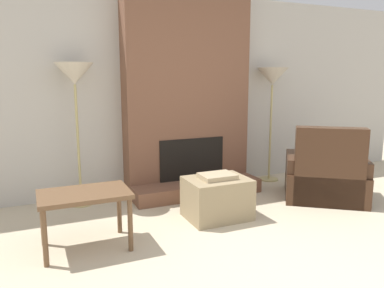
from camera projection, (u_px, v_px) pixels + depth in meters
wall_back at (182, 93)px, 5.09m from camera, size 7.89×0.06×2.60m
fireplace at (188, 101)px, 4.91m from camera, size 1.68×0.71×2.60m
ottoman at (217, 197)px, 4.05m from camera, size 0.66×0.51×0.49m
armchair at (326, 178)px, 4.63m from camera, size 1.26×1.24×0.94m
side_table at (84, 200)px, 3.29m from camera, size 0.78×0.51×0.52m
floor_lamp_left at (75, 79)px, 4.25m from camera, size 0.44×0.44×1.68m
floor_lamp_right at (272, 81)px, 5.33m from camera, size 0.44×0.44×1.64m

